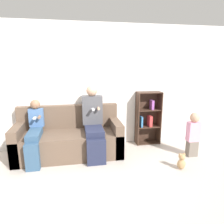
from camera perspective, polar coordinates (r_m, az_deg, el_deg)
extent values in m
plane|color=#BCB2A8|center=(3.68, -9.29, -14.91)|extent=(14.00, 14.00, 0.00)
cube|color=silver|center=(4.21, -10.35, 6.95)|extent=(10.00, 0.06, 2.55)
cube|color=brown|center=(3.94, -12.02, -9.31)|extent=(1.99, 0.67, 0.46)
cube|color=brown|center=(4.25, -12.09, -4.25)|extent=(1.99, 0.14, 0.93)
cube|color=brown|center=(4.04, -25.27, -8.31)|extent=(0.16, 0.67, 0.66)
cube|color=brown|center=(3.98, 1.25, -7.27)|extent=(0.16, 0.67, 0.66)
cube|color=#232842|center=(3.60, -4.50, -11.38)|extent=(0.34, 0.12, 0.46)
cube|color=#232842|center=(3.76, -5.09, -5.52)|extent=(0.34, 0.48, 0.11)
cube|color=#4C4C51|center=(3.98, -5.67, 0.60)|extent=(0.40, 0.18, 0.57)
sphere|color=tan|center=(3.91, -5.80, 6.09)|extent=(0.21, 0.21, 0.21)
cylinder|color=tan|center=(3.85, -3.89, 1.03)|extent=(0.05, 0.10, 0.05)
cube|color=white|center=(3.79, -5.43, 0.80)|extent=(0.05, 0.12, 0.02)
cube|color=#335170|center=(3.65, -21.82, -11.95)|extent=(0.23, 0.12, 0.46)
cube|color=#335170|center=(3.85, -21.31, -6.01)|extent=(0.23, 0.53, 0.11)
cube|color=#476B9E|center=(4.09, -20.79, -1.49)|extent=(0.27, 0.12, 0.34)
sphere|color=#8C664C|center=(4.03, -21.09, 2.03)|extent=(0.18, 0.18, 0.18)
cylinder|color=#8C664C|center=(3.96, -20.05, -1.38)|extent=(0.05, 0.10, 0.05)
cube|color=white|center=(3.93, -21.21, -1.61)|extent=(0.05, 0.12, 0.02)
cube|color=#70665B|center=(4.23, 21.85, -9.58)|extent=(0.19, 0.14, 0.31)
cube|color=#E599BC|center=(4.11, 22.27, -5.19)|extent=(0.24, 0.14, 0.38)
sphere|color=tan|center=(4.04, 22.62, -1.47)|extent=(0.19, 0.19, 0.19)
cube|color=#3D281E|center=(4.38, 7.17, -1.93)|extent=(0.02, 0.27, 1.16)
cube|color=#3D281E|center=(4.56, 13.29, -1.57)|extent=(0.02, 0.27, 1.16)
cube|color=#3D281E|center=(4.58, 9.74, -1.34)|extent=(0.53, 0.02, 1.16)
cube|color=#3D281E|center=(4.65, 9.99, -8.56)|extent=(0.49, 0.23, 0.02)
cube|color=#3D281E|center=(4.52, 10.19, -4.08)|extent=(0.49, 0.23, 0.02)
cube|color=#3D281E|center=(4.42, 10.40, 0.63)|extent=(0.49, 0.23, 0.02)
cube|color=#3D281E|center=(4.35, 10.61, 5.53)|extent=(0.49, 0.23, 0.02)
cube|color=teal|center=(4.43, 8.27, -2.71)|extent=(0.04, 0.18, 0.23)
cube|color=#934CA3|center=(4.42, 11.30, 2.03)|extent=(0.05, 0.16, 0.20)
cube|color=#934CA3|center=(4.44, 8.34, -2.85)|extent=(0.04, 0.13, 0.20)
cube|color=#C63838|center=(4.50, 10.75, -2.51)|extent=(0.06, 0.17, 0.23)
ellipsoid|color=tan|center=(3.69, 19.18, -13.90)|extent=(0.14, 0.12, 0.18)
sphere|color=tan|center=(3.63, 19.35, -11.99)|extent=(0.11, 0.11, 0.11)
sphere|color=tan|center=(3.60, 18.86, -11.44)|extent=(0.04, 0.04, 0.04)
sphere|color=tan|center=(3.63, 19.94, -11.27)|extent=(0.04, 0.04, 0.04)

